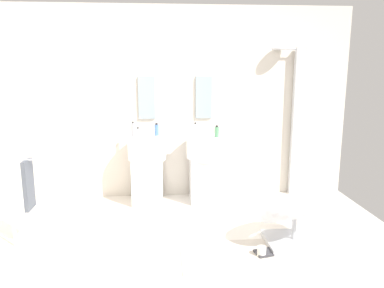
% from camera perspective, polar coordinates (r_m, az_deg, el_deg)
% --- Properties ---
extents(ground_plane, '(4.80, 3.60, 0.04)m').
position_cam_1_polar(ground_plane, '(3.88, -1.66, -15.85)').
color(ground_plane, silver).
extents(rear_partition, '(4.80, 0.10, 2.60)m').
position_cam_1_polar(rear_partition, '(5.12, -2.61, 6.24)').
color(rear_partition, beige).
rests_on(rear_partition, ground_plane).
extents(pedestal_sink_left, '(0.50, 0.50, 1.01)m').
position_cam_1_polar(pedestal_sink_left, '(4.94, -6.92, -3.46)').
color(pedestal_sink_left, white).
rests_on(pedestal_sink_left, ground_plane).
extents(pedestal_sink_right, '(0.50, 0.50, 1.01)m').
position_cam_1_polar(pedestal_sink_right, '(4.96, 2.08, -3.31)').
color(pedestal_sink_right, white).
rests_on(pedestal_sink_right, ground_plane).
extents(vanity_mirror_left, '(0.22, 0.03, 0.57)m').
position_cam_1_polar(vanity_mirror_left, '(5.05, -7.03, 7.12)').
color(vanity_mirror_left, '#8C9EA8').
extents(vanity_mirror_right, '(0.22, 0.03, 0.57)m').
position_cam_1_polar(vanity_mirror_right, '(5.07, 1.82, 7.22)').
color(vanity_mirror_right, '#8C9EA8').
extents(shower_column, '(0.49, 0.24, 2.05)m').
position_cam_1_polar(shower_column, '(5.35, 15.78, 3.67)').
color(shower_column, '#B7BABF').
rests_on(shower_column, ground_plane).
extents(lounge_chair, '(1.05, 1.05, 0.65)m').
position_cam_1_polar(lounge_chair, '(3.92, 15.61, -10.10)').
color(lounge_chair, '#B7BABF').
rests_on(lounge_chair, ground_plane).
extents(towel_rack, '(0.37, 0.22, 0.95)m').
position_cam_1_polar(towel_rack, '(4.00, -24.30, -6.04)').
color(towel_rack, '#B7BABF').
rests_on(towel_rack, ground_plane).
extents(area_rug, '(1.21, 0.64, 0.01)m').
position_cam_1_polar(area_rug, '(3.74, 7.98, -16.65)').
color(area_rug, beige).
rests_on(area_rug, ground_plane).
extents(magazine_charcoal, '(0.25, 0.20, 0.02)m').
position_cam_1_polar(magazine_charcoal, '(3.80, 11.44, -16.07)').
color(magazine_charcoal, '#38383D').
rests_on(magazine_charcoal, area_rug).
extents(coffee_mug, '(0.08, 0.08, 0.09)m').
position_cam_1_polar(coffee_mug, '(3.73, 10.71, -15.97)').
color(coffee_mug, white).
rests_on(coffee_mug, area_rug).
extents(soap_bottle_blue, '(0.06, 0.06, 0.16)m').
position_cam_1_polar(soap_bottle_blue, '(4.89, -5.48, 2.19)').
color(soap_bottle_blue, '#4C72B7').
rests_on(soap_bottle_blue, pedestal_sink_left).
extents(soap_bottle_clear, '(0.04, 0.04, 0.19)m').
position_cam_1_polar(soap_bottle_clear, '(4.78, 0.50, 2.17)').
color(soap_bottle_clear, silver).
rests_on(soap_bottle_clear, pedestal_sink_right).
extents(soap_bottle_grey, '(0.04, 0.04, 0.19)m').
position_cam_1_polar(soap_bottle_grey, '(4.90, -9.11, 2.26)').
color(soap_bottle_grey, '#99999E').
rests_on(soap_bottle_grey, pedestal_sink_left).
extents(soap_bottle_green, '(0.06, 0.06, 0.15)m').
position_cam_1_polar(soap_bottle_green, '(4.75, 3.84, 1.89)').
color(soap_bottle_green, '#59996B').
rests_on(soap_bottle_green, pedestal_sink_right).
extents(soap_bottle_white, '(0.04, 0.04, 0.14)m').
position_cam_1_polar(soap_bottle_white, '(4.76, -8.33, 1.71)').
color(soap_bottle_white, white).
rests_on(soap_bottle_white, pedestal_sink_left).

